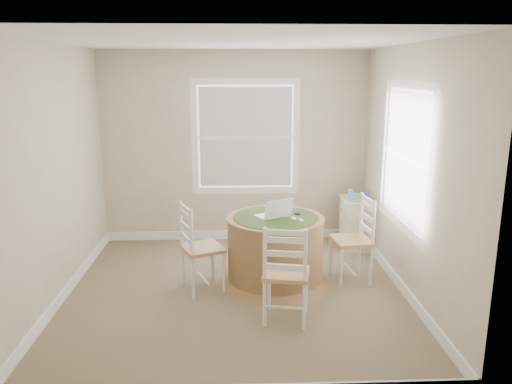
{
  "coord_description": "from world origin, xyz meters",
  "views": [
    {
      "loc": [
        0.01,
        -4.96,
        2.32
      ],
      "look_at": [
        0.24,
        0.45,
        1.01
      ],
      "focal_mm": 35.0,
      "sensor_mm": 36.0,
      "label": 1
    }
  ],
  "objects": [
    {
      "name": "keys",
      "position": [
        0.69,
        0.36,
        0.77
      ],
      "size": [
        0.06,
        0.05,
        0.02
      ],
      "primitive_type": "cube",
      "rotation": [
        0.0,
        0.0,
        0.05
      ],
      "color": "black",
      "rests_on": "round_table"
    },
    {
      "name": "cup_cream",
      "position": [
        1.57,
        1.5,
        0.72
      ],
      "size": [
        0.07,
        0.07,
        0.09
      ],
      "primitive_type": "cylinder",
      "color": "beige",
      "rests_on": "corner_chest"
    },
    {
      "name": "laptop",
      "position": [
        0.42,
        0.27,
        0.8
      ],
      "size": [
        0.43,
        0.41,
        0.23
      ],
      "rotation": [
        0.0,
        0.0,
        3.6
      ],
      "color": "white",
      "rests_on": "round_table"
    },
    {
      "name": "corner_chest",
      "position": [
        1.6,
        1.37,
        0.34
      ],
      "size": [
        0.41,
        0.53,
        0.68
      ],
      "rotation": [
        0.0,
        0.0,
        -0.06
      ],
      "color": "beige",
      "rests_on": "ground"
    },
    {
      "name": "round_table",
      "position": [
        0.44,
        0.26,
        0.42
      ],
      "size": [
        1.25,
        1.25,
        0.77
      ],
      "rotation": [
        0.0,
        0.0,
        0.05
      ],
      "color": "#895F3D",
      "rests_on": "ground"
    },
    {
      "name": "phone",
      "position": [
        0.7,
        0.13,
        0.77
      ],
      "size": [
        0.05,
        0.09,
        0.02
      ],
      "primitive_type": "cube",
      "rotation": [
        0.0,
        0.0,
        0.05
      ],
      "color": "#B7BABF",
      "rests_on": "round_table"
    },
    {
      "name": "chair_left",
      "position": [
        -0.35,
        0.13,
        0.47
      ],
      "size": [
        0.53,
        0.54,
        0.95
      ],
      "primitive_type": null,
      "rotation": [
        0.0,
        0.0,
        1.97
      ],
      "color": "white",
      "rests_on": "ground"
    },
    {
      "name": "chair_near",
      "position": [
        0.48,
        -0.6,
        0.47
      ],
      "size": [
        0.49,
        0.47,
        0.95
      ],
      "primitive_type": null,
      "rotation": [
        0.0,
        0.0,
        2.95
      ],
      "color": "white",
      "rests_on": "ground"
    },
    {
      "name": "mouse",
      "position": [
        0.63,
        0.17,
        0.78
      ],
      "size": [
        0.07,
        0.1,
        0.03
      ],
      "primitive_type": "ellipsoid",
      "rotation": [
        0.0,
        0.0,
        0.05
      ],
      "color": "white",
      "rests_on": "round_table"
    },
    {
      "name": "tissue_box",
      "position": [
        1.54,
        1.26,
        0.73
      ],
      "size": [
        0.13,
        0.13,
        0.1
      ],
      "primitive_type": "cube",
      "rotation": [
        0.0,
        0.0,
        -0.06
      ],
      "color": "#5AA1CD",
      "rests_on": "corner_chest"
    },
    {
      "name": "chair_right",
      "position": [
        1.31,
        0.31,
        0.47
      ],
      "size": [
        0.45,
        0.47,
        0.95
      ],
      "primitive_type": null,
      "rotation": [
        0.0,
        0.0,
        -1.45
      ],
      "color": "white",
      "rests_on": "ground"
    },
    {
      "name": "room",
      "position": [
        0.17,
        0.16,
        1.3
      ],
      "size": [
        3.64,
        3.64,
        2.64
      ],
      "color": "#78654C",
      "rests_on": "ground"
    },
    {
      "name": "box_yellow",
      "position": [
        1.63,
        1.4,
        0.71
      ],
      "size": [
        0.16,
        0.11,
        0.06
      ],
      "primitive_type": "cube",
      "rotation": [
        0.0,
        0.0,
        -0.06
      ],
      "color": "#D7E952",
      "rests_on": "corner_chest"
    },
    {
      "name": "box_blue",
      "position": [
        1.7,
        1.27,
        0.74
      ],
      "size": [
        0.08,
        0.08,
        0.12
      ],
      "primitive_type": "cube",
      "rotation": [
        0.0,
        0.0,
        -0.06
      ],
      "color": "#3757A5",
      "rests_on": "corner_chest"
    }
  ]
}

